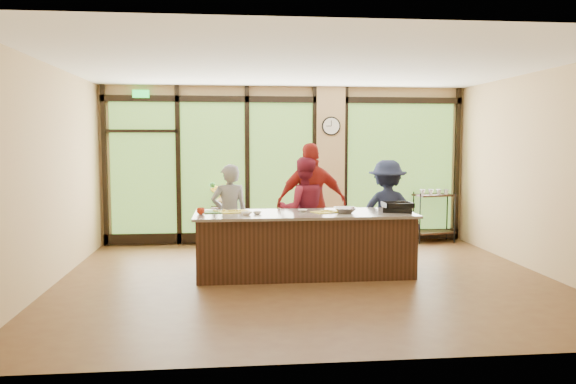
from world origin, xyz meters
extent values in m
plane|color=#4E301B|center=(0.00, 0.00, 0.00)|extent=(7.00, 7.00, 0.00)
plane|color=white|center=(0.00, 0.00, 3.00)|extent=(7.00, 7.00, 0.00)
plane|color=tan|center=(0.00, 3.00, 1.50)|extent=(7.00, 0.00, 7.00)
plane|color=tan|center=(-3.50, 0.00, 1.50)|extent=(0.00, 6.00, 6.00)
plane|color=tan|center=(3.50, 0.00, 1.50)|extent=(0.00, 6.00, 6.00)
cube|color=tan|center=(0.85, 2.94, 1.50)|extent=(0.55, 0.12, 3.00)
cube|color=black|center=(0.00, 2.95, 2.75)|extent=(6.90, 0.08, 0.12)
cube|color=black|center=(0.00, 2.95, 0.12)|extent=(6.90, 0.08, 0.20)
cube|color=#19D83F|center=(-2.70, 2.90, 2.83)|extent=(0.30, 0.04, 0.14)
cube|color=#347127|center=(-2.70, 2.97, 1.45)|extent=(1.20, 0.02, 2.50)
cube|color=#347127|center=(-1.40, 2.97, 1.45)|extent=(1.20, 0.02, 2.50)
cube|color=#347127|center=(-0.10, 2.97, 1.45)|extent=(1.20, 0.02, 2.50)
cube|color=#347127|center=(2.25, 2.97, 1.45)|extent=(2.10, 0.02, 2.50)
cube|color=black|center=(-3.40, 2.95, 1.50)|extent=(0.08, 0.08, 3.00)
cube|color=black|center=(-2.05, 2.95, 1.50)|extent=(0.08, 0.08, 3.00)
cube|color=black|center=(-0.75, 2.95, 1.50)|extent=(0.08, 0.08, 3.00)
cube|color=black|center=(0.55, 2.95, 1.50)|extent=(0.08, 0.08, 3.00)
cube|color=black|center=(1.15, 2.95, 1.50)|extent=(0.08, 0.08, 3.00)
cube|color=black|center=(3.40, 2.95, 1.50)|extent=(0.08, 0.08, 3.00)
cube|color=#321A10|center=(0.00, 0.30, 0.44)|extent=(3.10, 1.00, 0.88)
cube|color=gray|center=(0.00, 0.30, 0.90)|extent=(3.20, 1.10, 0.04)
cylinder|color=black|center=(0.85, 2.87, 2.25)|extent=(0.36, 0.04, 0.36)
cylinder|color=white|center=(0.85, 2.85, 2.25)|extent=(0.31, 0.01, 0.31)
cube|color=black|center=(0.85, 2.85, 2.30)|extent=(0.01, 0.00, 0.11)
cube|color=black|center=(0.80, 2.85, 2.25)|extent=(0.09, 0.00, 0.01)
imported|color=slate|center=(-1.09, 1.03, 0.80)|extent=(0.65, 0.49, 1.61)
imported|color=maroon|center=(0.09, 1.12, 0.86)|extent=(0.86, 0.68, 1.71)
imported|color=maroon|center=(0.23, 1.17, 0.97)|extent=(1.16, 0.54, 1.94)
imported|color=#181E36|center=(1.45, 1.05, 0.83)|extent=(1.14, 0.75, 1.66)
cube|color=black|center=(1.38, 0.26, 0.96)|extent=(0.50, 0.44, 0.07)
imported|color=silver|center=(0.58, 0.22, 0.96)|extent=(0.33, 0.33, 0.08)
cube|color=#3D802E|center=(-1.25, 0.48, 0.93)|extent=(0.44, 0.34, 0.01)
cube|color=gold|center=(-1.02, 0.49, 0.93)|extent=(0.52, 0.45, 0.01)
cube|color=gold|center=(0.32, 0.31, 0.93)|extent=(0.45, 0.40, 0.01)
imported|color=white|center=(-0.86, 0.12, 0.94)|extent=(0.19, 0.19, 0.05)
imported|color=white|center=(-0.70, 0.22, 0.94)|extent=(0.15, 0.15, 0.04)
imported|color=white|center=(-0.01, 0.42, 0.94)|extent=(0.15, 0.15, 0.03)
imported|color=#B42912|center=(-1.50, 0.27, 0.97)|extent=(0.13, 0.13, 0.09)
cube|color=#321A10|center=(-1.25, 2.73, 0.37)|extent=(0.39, 0.39, 0.73)
imported|color=#937C50|center=(-1.25, 2.73, 0.86)|extent=(0.30, 0.30, 0.24)
cube|color=#321A10|center=(2.86, 2.72, 0.19)|extent=(0.83, 0.58, 0.03)
cube|color=#321A10|center=(2.86, 2.72, 0.92)|extent=(0.83, 0.58, 0.03)
cylinder|color=black|center=(2.52, 2.53, 0.49)|extent=(0.03, 0.03, 0.97)
cylinder|color=black|center=(3.21, 2.53, 0.49)|extent=(0.03, 0.03, 0.97)
cylinder|color=black|center=(2.52, 2.92, 0.49)|extent=(0.03, 0.03, 0.97)
cylinder|color=black|center=(3.21, 2.92, 0.49)|extent=(0.03, 0.03, 0.97)
imported|color=silver|center=(2.63, 2.72, 0.98)|extent=(0.13, 0.13, 0.10)
imported|color=silver|center=(2.79, 2.72, 0.98)|extent=(0.13, 0.13, 0.10)
imported|color=silver|center=(2.95, 2.72, 0.98)|extent=(0.13, 0.13, 0.10)
imported|color=silver|center=(3.10, 2.72, 0.98)|extent=(0.13, 0.13, 0.10)
camera|label=1|loc=(-1.08, -7.76, 1.96)|focal=35.00mm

